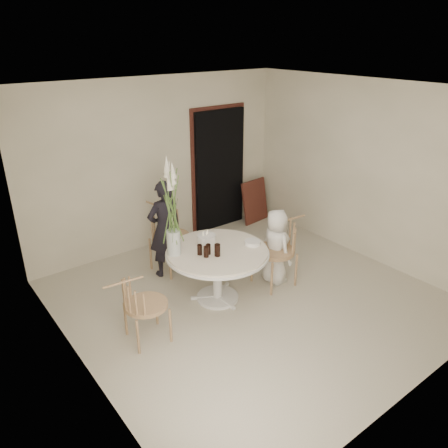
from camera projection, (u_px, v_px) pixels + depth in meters
ground at (250, 298)px, 5.87m from camera, size 4.50×4.50×0.00m
room_shell at (253, 183)px, 5.22m from camera, size 4.50×4.50×4.50m
doorway at (219, 170)px, 7.68m from camera, size 1.00×0.10×2.10m
door_trim at (218, 166)px, 7.69m from camera, size 1.12×0.03×2.22m
table at (217, 258)px, 5.61m from camera, size 1.33×1.33×0.73m
picture_frame at (255, 201)px, 8.13m from camera, size 0.61×0.25×0.79m
chair_far at (165, 228)px, 6.44m from camera, size 0.59×0.63×0.97m
chair_right at (282, 242)px, 6.04m from camera, size 0.60×0.55×0.95m
chair_left at (136, 301)px, 4.82m from camera, size 0.54×0.51×0.85m
girl at (165, 229)px, 6.19m from camera, size 0.53×0.35×1.44m
boy at (276, 247)px, 6.06m from camera, size 0.40×0.56×1.09m
birthday_cake at (207, 239)px, 5.72m from camera, size 0.24×0.24×0.17m
cola_tumbler_a at (206, 252)px, 5.36m from camera, size 0.09×0.09×0.14m
cola_tumbler_b at (217, 250)px, 5.38m from camera, size 0.08×0.08×0.16m
cola_tumbler_c at (200, 250)px, 5.42m from camera, size 0.08×0.08×0.13m
cola_tumbler_d at (208, 249)px, 5.44m from camera, size 0.07×0.07×0.13m
plate_stack at (253, 243)px, 5.70m from camera, size 0.26×0.26×0.05m
flower_vase at (172, 209)px, 5.22m from camera, size 0.17×0.17×1.27m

